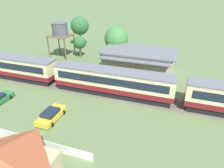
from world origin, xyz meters
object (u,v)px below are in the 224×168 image
(station_building, at_px, (139,61))
(yard_tree_2, at_px, (80,26))
(parked_car_yellow, at_px, (51,115))
(yard_tree_1, at_px, (80,43))
(yard_tree_0, at_px, (116,39))
(water_tower, at_px, (60,29))
(passenger_train, at_px, (114,81))

(station_building, distance_m, yard_tree_2, 22.94)
(station_building, height_order, yard_tree_2, yard_tree_2)
(parked_car_yellow, xyz_separation_m, yard_tree_1, (-7.31, 22.43, 2.80))
(yard_tree_0, height_order, yard_tree_2, yard_tree_2)
(water_tower, bearing_deg, parked_car_yellow, -62.14)
(passenger_train, bearing_deg, station_building, 80.74)
(passenger_train, relative_size, water_tower, 6.97)
(station_building, relative_size, water_tower, 1.63)
(passenger_train, height_order, water_tower, water_tower)
(water_tower, xyz_separation_m, yard_tree_1, (3.73, 1.55, -3.01))
(yard_tree_1, xyz_separation_m, yard_tree_2, (-4.37, 8.85, 1.88))
(passenger_train, height_order, yard_tree_0, yard_tree_0)
(parked_car_yellow, bearing_deg, yard_tree_1, 17.36)
(water_tower, xyz_separation_m, yard_tree_0, (12.22, 1.94, -1.48))
(station_building, xyz_separation_m, parked_car_yellow, (-7.10, -18.48, -1.57))
(station_building, xyz_separation_m, yard_tree_0, (-5.92, 4.33, 2.76))
(passenger_train, height_order, yard_tree_2, yard_tree_2)
(yard_tree_2, bearing_deg, yard_tree_1, -63.72)
(parked_car_yellow, distance_m, yard_tree_0, 23.25)
(parked_car_yellow, bearing_deg, water_tower, 27.17)
(parked_car_yellow, bearing_deg, passenger_train, -33.34)
(station_building, bearing_deg, passenger_train, -99.26)
(yard_tree_0, bearing_deg, water_tower, -171.00)
(yard_tree_0, height_order, yard_tree_1, yard_tree_0)
(station_building, relative_size, yard_tree_0, 1.81)
(passenger_train, xyz_separation_m, yard_tree_0, (-4.30, 14.25, 2.70))
(water_tower, relative_size, parked_car_yellow, 1.89)
(station_building, bearing_deg, yard_tree_0, 143.81)
(station_building, bearing_deg, yard_tree_2, 145.73)
(passenger_train, bearing_deg, yard_tree_0, 106.80)
(parked_car_yellow, height_order, yard_tree_2, yard_tree_2)
(yard_tree_1, height_order, yard_tree_2, yard_tree_2)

